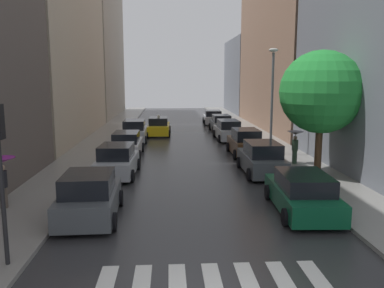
{
  "coord_description": "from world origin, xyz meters",
  "views": [
    {
      "loc": [
        -1.08,
        -7.94,
        5.11
      ],
      "look_at": [
        0.36,
        16.87,
        0.99
      ],
      "focal_mm": 37.51,
      "sensor_mm": 36.0,
      "label": 1
    }
  ],
  "objects_px": {
    "street_tree_right": "(321,92)",
    "parked_car_left_nearest": "(89,197)",
    "parked_car_left_second": "(117,161)",
    "parked_car_right_sixth": "(213,118)",
    "lamp_post_right": "(272,94)",
    "parked_car_right_third": "(245,143)",
    "pedestrian_near_tree": "(295,141)",
    "parked_car_left_third": "(127,145)",
    "parked_car_right_second": "(262,159)",
    "parked_car_right_fourth": "(228,130)",
    "parked_car_right_nearest": "(302,193)",
    "parked_car_left_fourth": "(135,131)",
    "pedestrian_foreground": "(2,171)",
    "parked_car_right_fifth": "(221,124)",
    "taxi_midroad": "(159,127)"
  },
  "relations": [
    {
      "from": "street_tree_right",
      "to": "parked_car_left_nearest",
      "type": "bearing_deg",
      "value": -151.53
    },
    {
      "from": "parked_car_left_second",
      "to": "parked_car_right_sixth",
      "type": "bearing_deg",
      "value": -15.62
    },
    {
      "from": "parked_car_right_sixth",
      "to": "parked_car_left_second",
      "type": "bearing_deg",
      "value": 163.91
    },
    {
      "from": "lamp_post_right",
      "to": "parked_car_right_third",
      "type": "bearing_deg",
      "value": 163.16
    },
    {
      "from": "parked_car_right_third",
      "to": "pedestrian_near_tree",
      "type": "bearing_deg",
      "value": -146.91
    },
    {
      "from": "parked_car_left_nearest",
      "to": "parked_car_left_third",
      "type": "bearing_deg",
      "value": -2.56
    },
    {
      "from": "parked_car_right_second",
      "to": "street_tree_right",
      "type": "relative_size",
      "value": 0.71
    },
    {
      "from": "parked_car_right_fourth",
      "to": "parked_car_right_nearest",
      "type": "bearing_deg",
      "value": 179.08
    },
    {
      "from": "parked_car_left_fourth",
      "to": "parked_car_right_sixth",
      "type": "bearing_deg",
      "value": -33.22
    },
    {
      "from": "parked_car_left_nearest",
      "to": "parked_car_right_sixth",
      "type": "relative_size",
      "value": 0.94
    },
    {
      "from": "parked_car_left_third",
      "to": "parked_car_right_second",
      "type": "distance_m",
      "value": 9.44
    },
    {
      "from": "parked_car_right_nearest",
      "to": "pedestrian_foreground",
      "type": "xyz_separation_m",
      "value": [
        -11.45,
        0.74,
        0.87
      ]
    },
    {
      "from": "lamp_post_right",
      "to": "parked_car_left_second",
      "type": "bearing_deg",
      "value": -152.86
    },
    {
      "from": "parked_car_left_second",
      "to": "parked_car_right_sixth",
      "type": "xyz_separation_m",
      "value": [
        7.62,
        23.59,
        -0.06
      ]
    },
    {
      "from": "parked_car_left_second",
      "to": "parked_car_right_third",
      "type": "distance_m",
      "value": 9.39
    },
    {
      "from": "parked_car_right_second",
      "to": "pedestrian_near_tree",
      "type": "height_order",
      "value": "pedestrian_near_tree"
    },
    {
      "from": "parked_car_right_fourth",
      "to": "pedestrian_foreground",
      "type": "distance_m",
      "value": 20.82
    },
    {
      "from": "parked_car_left_third",
      "to": "street_tree_right",
      "type": "distance_m",
      "value": 12.7
    },
    {
      "from": "parked_car_left_second",
      "to": "parked_car_left_nearest",
      "type": "bearing_deg",
      "value": -179.44
    },
    {
      "from": "parked_car_left_third",
      "to": "parked_car_right_third",
      "type": "bearing_deg",
      "value": -90.91
    },
    {
      "from": "street_tree_right",
      "to": "parked_car_right_fifth",
      "type": "bearing_deg",
      "value": 98.58
    },
    {
      "from": "parked_car_left_second",
      "to": "pedestrian_foreground",
      "type": "relative_size",
      "value": 2.11
    },
    {
      "from": "lamp_post_right",
      "to": "parked_car_left_third",
      "type": "bearing_deg",
      "value": 175.88
    },
    {
      "from": "parked_car_right_second",
      "to": "lamp_post_right",
      "type": "xyz_separation_m",
      "value": [
        1.69,
        4.76,
        3.26
      ]
    },
    {
      "from": "parked_car_left_fourth",
      "to": "pedestrian_near_tree",
      "type": "xyz_separation_m",
      "value": [
        10.1,
        -9.79,
        0.69
      ]
    },
    {
      "from": "parked_car_right_nearest",
      "to": "lamp_post_right",
      "type": "bearing_deg",
      "value": -5.41
    },
    {
      "from": "parked_car_right_second",
      "to": "pedestrian_foreground",
      "type": "bearing_deg",
      "value": 115.74
    },
    {
      "from": "parked_car_right_fifth",
      "to": "parked_car_left_fourth",
      "type": "bearing_deg",
      "value": 124.78
    },
    {
      "from": "parked_car_right_nearest",
      "to": "parked_car_right_third",
      "type": "xyz_separation_m",
      "value": [
        -0.02,
        11.44,
        0.09
      ]
    },
    {
      "from": "street_tree_right",
      "to": "parked_car_left_second",
      "type": "bearing_deg",
      "value": 176.33
    },
    {
      "from": "parked_car_left_second",
      "to": "lamp_post_right",
      "type": "xyz_separation_m",
      "value": [
        9.35,
        4.79,
        3.29
      ]
    },
    {
      "from": "parked_car_right_fifth",
      "to": "lamp_post_right",
      "type": "bearing_deg",
      "value": -174.04
    },
    {
      "from": "parked_car_right_second",
      "to": "pedestrian_near_tree",
      "type": "relative_size",
      "value": 2.38
    },
    {
      "from": "lamp_post_right",
      "to": "parked_car_right_sixth",
      "type": "bearing_deg",
      "value": 95.27
    },
    {
      "from": "parked_car_right_second",
      "to": "parked_car_right_sixth",
      "type": "distance_m",
      "value": 23.55
    },
    {
      "from": "parked_car_right_third",
      "to": "parked_car_right_fourth",
      "type": "distance_m",
      "value": 6.79
    },
    {
      "from": "parked_car_right_third",
      "to": "pedestrian_foreground",
      "type": "relative_size",
      "value": 2.16
    },
    {
      "from": "parked_car_left_nearest",
      "to": "pedestrian_foreground",
      "type": "height_order",
      "value": "pedestrian_foreground"
    },
    {
      "from": "parked_car_left_second",
      "to": "parked_car_right_second",
      "type": "xyz_separation_m",
      "value": [
        7.66,
        0.04,
        0.02
      ]
    },
    {
      "from": "parked_car_left_second",
      "to": "pedestrian_near_tree",
      "type": "relative_size",
      "value": 2.19
    },
    {
      "from": "parked_car_right_nearest",
      "to": "parked_car_right_second",
      "type": "height_order",
      "value": "parked_car_right_second"
    },
    {
      "from": "parked_car_right_fourth",
      "to": "parked_car_right_fifth",
      "type": "bearing_deg",
      "value": -2.71
    },
    {
      "from": "parked_car_left_fourth",
      "to": "pedestrian_near_tree",
      "type": "bearing_deg",
      "value": -134.5
    },
    {
      "from": "parked_car_left_second",
      "to": "taxi_midroad",
      "type": "xyz_separation_m",
      "value": [
        1.81,
        15.15,
        -0.03
      ]
    },
    {
      "from": "parked_car_left_fourth",
      "to": "lamp_post_right",
      "type": "distance_m",
      "value": 12.11
    },
    {
      "from": "parked_car_left_nearest",
      "to": "parked_car_right_sixth",
      "type": "xyz_separation_m",
      "value": [
        7.81,
        30.03,
        -0.08
      ]
    },
    {
      "from": "parked_car_right_third",
      "to": "parked_car_right_fifth",
      "type": "bearing_deg",
      "value": -0.52
    },
    {
      "from": "parked_car_left_third",
      "to": "parked_car_right_fourth",
      "type": "relative_size",
      "value": 0.94
    },
    {
      "from": "parked_car_left_nearest",
      "to": "parked_car_left_second",
      "type": "xyz_separation_m",
      "value": [
        0.19,
        6.44,
        -0.02
      ]
    },
    {
      "from": "parked_car_right_fourth",
      "to": "pedestrian_near_tree",
      "type": "height_order",
      "value": "pedestrian_near_tree"
    }
  ]
}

